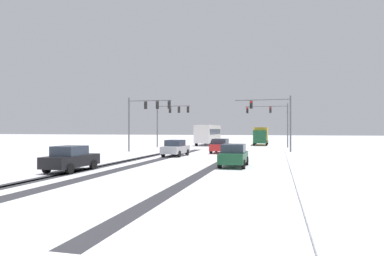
# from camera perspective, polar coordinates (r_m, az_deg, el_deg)

# --- Properties ---
(wheel_track_left_lane) EXTENTS (0.78, 37.33, 0.01)m
(wheel_track_left_lane) POSITION_cam_1_polar(r_m,az_deg,el_deg) (28.05, -11.69, -5.68)
(wheel_track_left_lane) COLOR #38383D
(wheel_track_left_lane) RESTS_ON ground
(wheel_track_right_lane) EXTENTS (0.79, 37.33, 0.01)m
(wheel_track_right_lane) POSITION_cam_1_polar(r_m,az_deg,el_deg) (25.66, 4.08, -6.19)
(wheel_track_right_lane) COLOR #38383D
(wheel_track_right_lane) RESTS_ON ground
(wheel_track_center) EXTENTS (0.75, 37.33, 0.01)m
(wheel_track_center) POSITION_cam_1_polar(r_m,az_deg,el_deg) (28.23, -12.45, -5.64)
(wheel_track_center) COLOR #38383D
(wheel_track_center) RESTS_ON ground
(wheel_track_oncoming) EXTENTS (1.05, 37.33, 0.01)m
(wheel_track_oncoming) POSITION_cam_1_polar(r_m,az_deg,el_deg) (27.26, -8.00, -5.84)
(wheel_track_oncoming) COLOR #38383D
(wheel_track_oncoming) RESTS_ON ground
(sidewalk_kerb_right) EXTENTS (4.00, 37.33, 0.12)m
(sidewalk_kerb_right) POSITION_cam_1_polar(r_m,az_deg,el_deg) (23.73, 20.96, -6.52)
(sidewalk_kerb_right) COLOR white
(sidewalk_kerb_right) RESTS_ON ground
(traffic_signal_near_right) EXTENTS (6.41, 0.53, 6.50)m
(traffic_signal_near_right) POSITION_cam_1_polar(r_m,az_deg,el_deg) (40.23, 13.62, 2.32)
(traffic_signal_near_right) COLOR #56565B
(traffic_signal_near_right) RESTS_ON ground
(traffic_signal_far_right) EXTENTS (6.27, 0.51, 6.50)m
(traffic_signal_far_right) POSITION_cam_1_polar(r_m,az_deg,el_deg) (52.06, 13.32, 1.96)
(traffic_signal_far_right) COLOR #56565B
(traffic_signal_far_right) RESTS_ON ground
(traffic_signal_near_left) EXTENTS (5.42, 0.53, 6.50)m
(traffic_signal_near_left) POSITION_cam_1_polar(r_m,az_deg,el_deg) (41.22, -7.75, 2.69)
(traffic_signal_near_left) COLOR #56565B
(traffic_signal_near_left) RESTS_ON ground
(traffic_signal_far_left) EXTENTS (5.15, 0.50, 6.50)m
(traffic_signal_far_left) POSITION_cam_1_polar(r_m,az_deg,el_deg) (50.51, -3.69, 2.14)
(traffic_signal_far_left) COLOR #56565B
(traffic_signal_far_left) RESTS_ON ground
(car_red_lead) EXTENTS (1.98, 4.18, 1.62)m
(car_red_lead) POSITION_cam_1_polar(r_m,az_deg,el_deg) (38.44, 4.80, -2.99)
(car_red_lead) COLOR red
(car_red_lead) RESTS_ON ground
(car_silver_second) EXTENTS (2.01, 4.19, 1.62)m
(car_silver_second) POSITION_cam_1_polar(r_m,az_deg,el_deg) (33.96, -2.79, -3.35)
(car_silver_second) COLOR #B7BABF
(car_silver_second) RESTS_ON ground
(car_dark_green_third) EXTENTS (1.84, 4.10, 1.62)m
(car_dark_green_third) POSITION_cam_1_polar(r_m,az_deg,el_deg) (24.55, 6.99, -4.55)
(car_dark_green_third) COLOR #194C2D
(car_dark_green_third) RESTS_ON ground
(car_black_fourth) EXTENTS (1.93, 4.15, 1.62)m
(car_black_fourth) POSITION_cam_1_polar(r_m,az_deg,el_deg) (23.03, -19.62, -4.83)
(car_black_fourth) COLOR black
(car_black_fourth) RESTS_ON ground
(bus_oncoming) EXTENTS (2.68, 11.00, 3.38)m
(bus_oncoming) POSITION_cam_1_polar(r_m,az_deg,el_deg) (58.29, 2.74, -0.89)
(bus_oncoming) COLOR silver
(bus_oncoming) RESTS_ON ground
(box_truck_delivery) EXTENTS (2.31, 7.40, 3.02)m
(box_truck_delivery) POSITION_cam_1_polar(r_m,az_deg,el_deg) (59.08, 11.44, -1.23)
(box_truck_delivery) COLOR #194C2D
(box_truck_delivery) RESTS_ON ground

